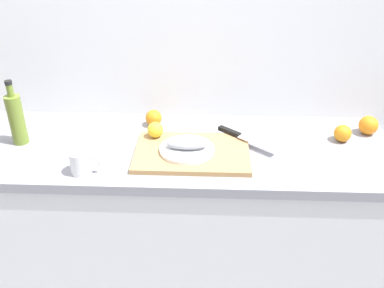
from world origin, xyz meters
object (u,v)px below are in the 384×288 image
(white_plate, at_px, (187,149))
(coffee_mug_0, at_px, (81,162))
(cutting_board, at_px, (192,153))
(olive_oil_bottle, at_px, (16,118))
(lemon_0, at_px, (155,130))
(chef_knife, at_px, (239,136))
(orange_0, at_px, (154,118))
(fish_fillet, at_px, (187,144))

(white_plate, height_order, coffee_mug_0, coffee_mug_0)
(cutting_board, relative_size, olive_oil_bottle, 1.65)
(lemon_0, bearing_deg, chef_knife, 1.20)
(cutting_board, distance_m, olive_oil_bottle, 0.73)
(cutting_board, xyz_separation_m, olive_oil_bottle, (-0.72, 0.07, 0.10))
(orange_0, bearing_deg, fish_fillet, -57.65)
(chef_knife, distance_m, coffee_mug_0, 0.65)
(white_plate, relative_size, chef_knife, 0.91)
(cutting_board, height_order, lemon_0, lemon_0)
(white_plate, height_order, fish_fillet, fish_fillet)
(lemon_0, xyz_separation_m, olive_oil_bottle, (-0.57, -0.04, 0.06))
(chef_knife, bearing_deg, cutting_board, -108.93)
(orange_0, bearing_deg, chef_knife, -19.87)
(white_plate, height_order, orange_0, orange_0)
(fish_fillet, relative_size, olive_oil_bottle, 0.59)
(lemon_0, relative_size, coffee_mug_0, 0.56)
(white_plate, relative_size, olive_oil_bottle, 0.79)
(orange_0, bearing_deg, cutting_board, -54.07)
(fish_fillet, distance_m, olive_oil_bottle, 0.71)
(cutting_board, distance_m, orange_0, 0.31)
(cutting_board, relative_size, coffee_mug_0, 3.84)
(coffee_mug_0, bearing_deg, olive_oil_bottle, 145.72)
(white_plate, xyz_separation_m, chef_knife, (0.22, 0.12, 0.00))
(lemon_0, bearing_deg, white_plate, -39.55)
(lemon_0, height_order, coffee_mug_0, coffee_mug_0)
(orange_0, bearing_deg, olive_oil_bottle, -161.61)
(olive_oil_bottle, bearing_deg, lemon_0, 3.58)
(chef_knife, xyz_separation_m, coffee_mug_0, (-0.60, -0.26, 0.02))
(coffee_mug_0, relative_size, orange_0, 1.61)
(orange_0, bearing_deg, lemon_0, -79.97)
(coffee_mug_0, bearing_deg, chef_knife, 23.50)
(olive_oil_bottle, bearing_deg, fish_fillet, -6.38)
(fish_fillet, bearing_deg, chef_knife, 29.47)
(olive_oil_bottle, bearing_deg, cutting_board, -5.82)
(lemon_0, bearing_deg, olive_oil_bottle, -176.42)
(coffee_mug_0, bearing_deg, lemon_0, 45.82)
(olive_oil_bottle, bearing_deg, coffee_mug_0, -34.28)
(fish_fillet, xyz_separation_m, lemon_0, (-0.14, 0.11, 0.00))
(chef_knife, bearing_deg, lemon_0, -138.58)
(cutting_board, distance_m, lemon_0, 0.20)
(fish_fillet, bearing_deg, white_plate, -90.00)
(lemon_0, xyz_separation_m, orange_0, (-0.03, 0.14, -0.02))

